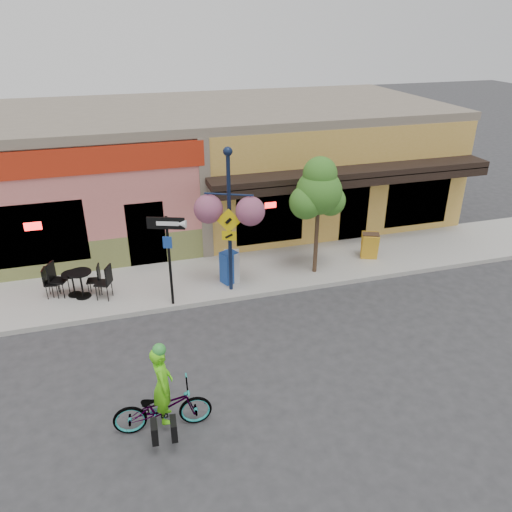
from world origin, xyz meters
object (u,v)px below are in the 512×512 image
at_px(one_way_sign, 170,262).
at_px(street_tree, 318,216).
at_px(building, 210,163).
at_px(cyclist_rider, 164,394).
at_px(bicycle, 162,408).
at_px(lamp_post, 229,222).
at_px(newspaper_box_grey, 232,266).
at_px(newspaper_box_blue, 229,267).

height_order(one_way_sign, street_tree, street_tree).
distance_m(building, cyclist_rider, 11.99).
xyz_separation_m(bicycle, lamp_post, (2.63, 4.92, 1.80)).
distance_m(building, newspaper_box_grey, 6.24).
xyz_separation_m(bicycle, one_way_sign, (0.83, 4.57, 0.97)).
xyz_separation_m(building, one_way_sign, (-2.60, -6.84, -0.76)).
bearing_deg(lamp_post, building, 107.83).
distance_m(building, bicycle, 12.04).
relative_size(building, cyclist_rider, 10.75).
xyz_separation_m(lamp_post, newspaper_box_grey, (0.16, 0.50, -1.67)).
height_order(lamp_post, street_tree, lamp_post).
height_order(one_way_sign, newspaper_box_grey, one_way_sign).
distance_m(one_way_sign, newspaper_box_blue, 2.19).
relative_size(bicycle, one_way_sign, 0.74).
bearing_deg(building, lamp_post, -96.97).
relative_size(cyclist_rider, newspaper_box_grey, 1.71).
distance_m(newspaper_box_blue, street_tree, 3.13).
height_order(lamp_post, one_way_sign, lamp_post).
xyz_separation_m(building, newspaper_box_blue, (-0.74, -6.04, -1.60)).
bearing_deg(newspaper_box_blue, building, 58.66).
bearing_deg(street_tree, lamp_post, -172.91).
relative_size(cyclist_rider, street_tree, 0.45).
distance_m(bicycle, newspaper_box_blue, 6.01).
bearing_deg(building, street_tree, -71.43).
relative_size(building, lamp_post, 4.20).
distance_m(lamp_post, street_tree, 2.89).
bearing_deg(lamp_post, newspaper_box_blue, 107.42).
distance_m(building, street_tree, 6.48).
bearing_deg(newspaper_box_grey, building, 96.69).
bearing_deg(newspaper_box_blue, newspaper_box_grey, 1.57).
height_order(bicycle, cyclist_rider, cyclist_rider).
xyz_separation_m(cyclist_rider, street_tree, (5.44, 5.28, 1.21)).
bearing_deg(building, bicycle, -106.68).
bearing_deg(cyclist_rider, newspaper_box_grey, -23.04).
distance_m(bicycle, lamp_post, 5.86).
height_order(building, cyclist_rider, building).
bearing_deg(street_tree, cyclist_rider, -135.85).
xyz_separation_m(building, street_tree, (2.06, -6.14, -0.20)).
height_order(building, newspaper_box_blue, building).
xyz_separation_m(bicycle, street_tree, (5.49, 5.28, 1.53)).
relative_size(cyclist_rider, lamp_post, 0.39).
height_order(newspaper_box_blue, newspaper_box_grey, newspaper_box_blue).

